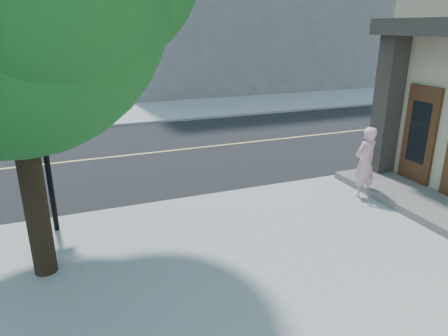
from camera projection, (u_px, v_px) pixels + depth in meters
name	position (u px, v px, depth m)	size (l,w,h in m)	color
ground	(11.00, 229.00, 9.04)	(140.00, 140.00, 0.00)	black
road_ew	(24.00, 167.00, 13.00)	(140.00, 9.00, 0.01)	black
sidewalk_ne	(224.00, 81.00, 32.57)	(29.00, 25.00, 0.12)	#969696
man_on_phone	(365.00, 162.00, 10.21)	(0.66, 0.43, 1.80)	#EBB0BD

